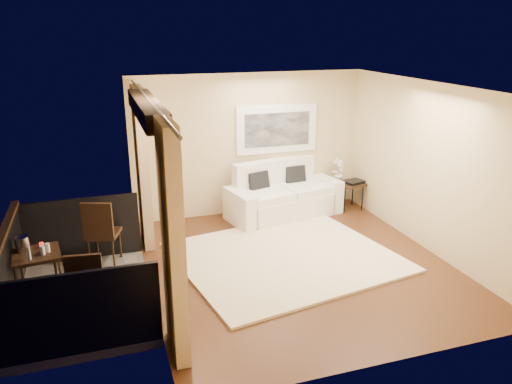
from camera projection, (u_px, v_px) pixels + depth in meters
name	position (u px, v px, depth m)	size (l,w,h in m)	color
floor	(298.00, 265.00, 7.71)	(5.00, 5.00, 0.00)	#532E18
room_shell	(147.00, 108.00, 6.29)	(5.00, 6.40, 5.00)	white
balcony	(70.00, 287.00, 6.69)	(1.81, 2.60, 1.17)	#605B56
curtains	(154.00, 197.00, 6.67)	(0.16, 4.80, 2.64)	tan
artwork	(277.00, 129.00, 9.58)	(1.62, 0.07, 0.92)	white
rug	(285.00, 257.00, 7.92)	(3.23, 2.82, 0.04)	#FFF2CD
sofa	(282.00, 197.00, 9.64)	(2.33, 1.37, 1.05)	white
side_table	(349.00, 186.00, 9.93)	(0.62, 0.62, 0.54)	black
tray	(354.00, 182.00, 9.91)	(0.38, 0.28, 0.05)	black
orchid	(339.00, 170.00, 9.91)	(0.27, 0.18, 0.51)	white
bistro_table	(37.00, 259.00, 6.53)	(0.66, 0.66, 0.69)	black
balcony_chair_far	(100.00, 228.00, 7.49)	(0.58, 0.58, 1.05)	black
balcony_chair_near	(85.00, 290.00, 5.82)	(0.48, 0.48, 0.99)	black
ice_bucket	(22.00, 244.00, 6.54)	(0.18, 0.18, 0.20)	silver
candle	(42.00, 245.00, 6.66)	(0.06, 0.06, 0.07)	red
vase	(29.00, 253.00, 6.29)	(0.04, 0.04, 0.18)	silver
glass_a	(43.00, 250.00, 6.44)	(0.06, 0.06, 0.12)	white
glass_b	(47.00, 248.00, 6.52)	(0.06, 0.06, 0.12)	white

